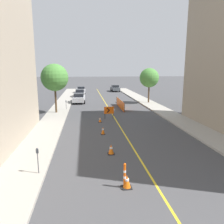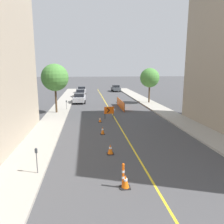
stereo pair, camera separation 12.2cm
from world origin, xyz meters
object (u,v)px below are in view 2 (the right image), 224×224
Objects in this scene: traffic_cone_fourth at (103,130)px; street_tree_left_near at (55,78)px; parked_car_curb_far at (82,90)px; traffic_cone_third at (110,149)px; parked_car_curb_mid at (80,93)px; parking_meter_far_curb at (66,103)px; delineator_post_front at (123,177)px; parked_car_opposite_side at (116,88)px; parked_car_curb_near at (79,98)px; traffic_cone_second at (125,181)px; arrow_barricade_primary at (109,111)px; street_tree_right_near at (150,78)px; traffic_cone_fifth at (100,120)px; parking_meter_near_curb at (36,155)px.

traffic_cone_fourth is 11.47m from street_tree_left_near.
traffic_cone_third is at bearing -89.45° from parked_car_curb_far.
parked_car_curb_mid reaches higher than parking_meter_far_curb.
street_tree_left_near is at bearing 106.45° from delineator_post_front.
street_tree_left_near is (-11.03, -25.83, 3.67)m from parked_car_opposite_side.
street_tree_left_near is at bearing -104.20° from parked_car_curb_near.
parking_meter_far_curb is at bearing 102.35° from traffic_cone_second.
parked_car_curb_mid reaches higher than arrow_barricade_primary.
parked_car_curb_mid is at bearing 95.67° from traffic_cone_fourth.
street_tree_left_near is at bearing -100.33° from parked_car_curb_far.
traffic_cone_fourth is 0.13× the size of street_tree_right_near.
delineator_post_front is at bearing -77.95° from parking_meter_far_curb.
traffic_cone_fifth is 1.93m from arrow_barricade_primary.
traffic_cone_third is 0.15× the size of parked_car_opposite_side.
street_tree_left_near reaches higher than parked_car_curb_mid.
street_tree_right_near is at bearing 61.01° from parking_meter_near_curb.
traffic_cone_third is 0.12× the size of street_tree_right_near.
delineator_post_front is at bearing 178.50° from traffic_cone_second.
street_tree_right_near is (12.73, 22.98, 2.94)m from parking_meter_near_curb.
parked_car_curb_near is at bearing 86.42° from parking_meter_near_curb.
traffic_cone_third is 8.80m from traffic_cone_fifth.
traffic_cone_fourth is at bearing -101.90° from parked_car_opposite_side.
parked_car_curb_near is (-3.59, 12.14, -0.14)m from arrow_barricade_primary.
traffic_cone_fourth is 1.31× the size of traffic_cone_fifth.
arrow_barricade_primary is (0.88, 14.45, 0.39)m from delineator_post_front.
arrow_barricade_primary is at bearing -85.75° from parked_car_curb_far.
delineator_post_front reaches higher than traffic_cone_fourth.
parked_car_curb_mid is at bearing -94.53° from parked_car_curb_far.
traffic_cone_third is 29.32m from parked_car_curb_mid.
arrow_barricade_primary is 0.31× the size of parked_car_curb_near.
street_tree_left_near is (-5.06, 9.43, 4.13)m from traffic_cone_fourth.
parking_meter_near_curb is at bearing -118.99° from street_tree_right_near.
traffic_cone_fourth is 18.08m from parked_car_curb_near.
parked_car_curb_far is at bearing 83.01° from street_tree_left_near.
traffic_cone_fourth is 8.07m from parking_meter_near_curb.
traffic_cone_fifth is 13.03m from delineator_post_front.
street_tree_right_near is at bearing 25.46° from street_tree_left_near.
traffic_cone_second is 4.23m from traffic_cone_third.
parking_meter_near_curb is (-3.98, -6.98, 0.80)m from traffic_cone_fourth.
parked_car_curb_mid reaches higher than delineator_post_front.
parked_car_curb_far reaches higher than delineator_post_front.
traffic_cone_fifth is 0.38× the size of arrow_barricade_primary.
parking_meter_far_curb is at bearing -100.21° from parked_car_curb_near.
arrow_barricade_primary is at bearing 84.36° from traffic_cone_third.
traffic_cone_fifth is (-0.34, 13.03, -0.06)m from traffic_cone_second.
parked_car_curb_far is 22.87m from street_tree_left_near.
traffic_cone_second is at bearing -99.51° from parked_car_opposite_side.
street_tree_left_near is at bearing -102.93° from parked_car_curb_mid.
traffic_cone_third is 15.40m from street_tree_left_near.
parking_meter_far_curb is 0.21× the size of street_tree_left_near.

